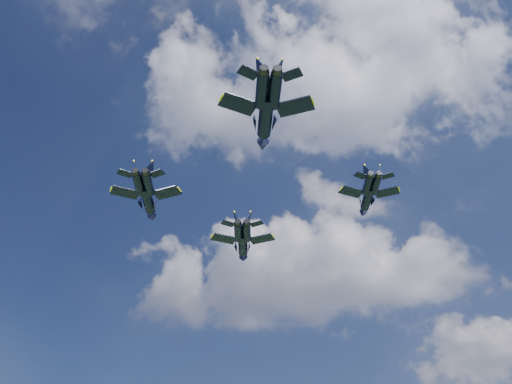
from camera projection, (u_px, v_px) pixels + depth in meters
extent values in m
cylinder|color=black|center=(243.00, 244.00, 114.24)|extent=(4.15, 9.48, 1.86)
cone|color=black|center=(243.00, 259.00, 119.07)|extent=(2.38, 3.05, 1.76)
ellipsoid|color=brown|center=(243.00, 250.00, 117.33)|extent=(1.73, 3.12, 0.85)
cube|color=black|center=(224.00, 239.00, 112.57)|extent=(5.42, 5.00, 0.19)
cube|color=black|center=(262.00, 239.00, 112.59)|extent=(5.06, 3.28, 0.19)
cube|color=black|center=(228.00, 224.00, 108.16)|extent=(2.88, 2.82, 0.14)
cube|color=black|center=(256.00, 224.00, 108.17)|extent=(2.77, 2.08, 0.14)
cube|color=black|center=(237.00, 220.00, 109.68)|extent=(1.50, 2.77, 3.11)
cube|color=black|center=(248.00, 220.00, 109.69)|extent=(1.55, 3.09, 3.11)
cylinder|color=black|center=(148.00, 199.00, 96.83)|extent=(3.94, 8.97, 1.76)
cone|color=black|center=(152.00, 218.00, 101.41)|extent=(2.26, 2.89, 1.67)
ellipsoid|color=brown|center=(151.00, 208.00, 99.75)|extent=(1.64, 2.95, 0.80)
cube|color=black|center=(125.00, 193.00, 95.24)|extent=(5.13, 4.73, 0.18)
cube|color=black|center=(167.00, 193.00, 95.26)|extent=(4.79, 3.10, 0.18)
cube|color=black|center=(125.00, 173.00, 91.06)|extent=(2.72, 2.67, 0.14)
cube|color=black|center=(157.00, 173.00, 91.08)|extent=(2.63, 1.97, 0.14)
cube|color=black|center=(136.00, 170.00, 92.51)|extent=(1.43, 2.62, 2.95)
cube|color=black|center=(149.00, 170.00, 92.52)|extent=(1.47, 2.93, 2.95)
cylinder|color=black|center=(367.00, 198.00, 100.63)|extent=(3.60, 7.99, 1.57)
cone|color=black|center=(363.00, 214.00, 104.71)|extent=(2.03, 2.58, 1.48)
ellipsoid|color=brown|center=(364.00, 205.00, 103.24)|extent=(1.49, 2.63, 0.72)
cube|color=black|center=(351.00, 192.00, 99.19)|extent=(4.57, 4.24, 0.16)
cube|color=black|center=(387.00, 192.00, 99.27)|extent=(4.25, 2.72, 0.16)
cube|color=black|center=(361.00, 175.00, 95.47)|extent=(2.42, 2.39, 0.12)
cube|color=black|center=(388.00, 176.00, 95.53)|extent=(2.33, 1.73, 0.12)
cube|color=black|center=(367.00, 172.00, 96.78)|extent=(1.30, 2.33, 2.63)
cube|color=black|center=(378.00, 173.00, 96.80)|extent=(1.32, 2.61, 2.63)
cylinder|color=black|center=(266.00, 116.00, 81.54)|extent=(4.95, 10.10, 1.99)
cone|color=black|center=(263.00, 146.00, 86.71)|extent=(2.67, 3.32, 1.88)
ellipsoid|color=brown|center=(264.00, 130.00, 84.84)|extent=(2.00, 3.35, 0.91)
cube|color=black|center=(238.00, 104.00, 79.57)|extent=(5.76, 5.47, 0.20)
cube|color=black|center=(295.00, 107.00, 79.95)|extent=(5.29, 3.24, 0.20)
cube|color=black|center=(248.00, 73.00, 74.90)|extent=(3.04, 3.06, 0.16)
cube|color=black|center=(292.00, 75.00, 75.18)|extent=(2.91, 2.10, 0.16)
cube|color=black|center=(260.00, 70.00, 76.61)|extent=(1.77, 2.89, 3.33)
cube|color=black|center=(278.00, 71.00, 76.73)|extent=(1.71, 3.31, 3.33)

